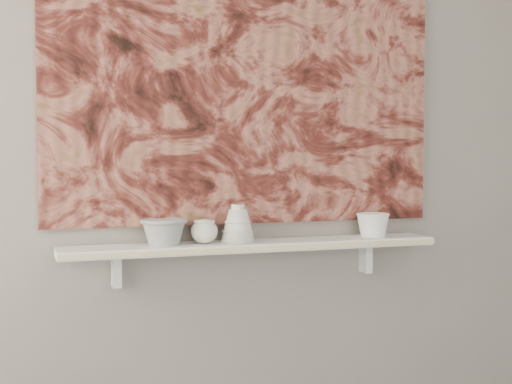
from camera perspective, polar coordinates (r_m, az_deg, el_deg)
name	(u,v)px	position (r m, az deg, el deg)	size (l,w,h in m)	color
wall_back	(246,127)	(2.68, -0.83, 5.21)	(3.60, 3.60, 0.00)	gray
shelf	(254,246)	(2.61, -0.18, -4.31)	(1.40, 0.18, 0.03)	white
shelf_stripe	(262,249)	(2.52, 0.49, -4.56)	(1.40, 0.01, 0.02)	beige
bracket_left	(116,270)	(2.57, -11.12, -6.15)	(0.03, 0.06, 0.12)	white
bracket_right	(366,257)	(2.87, 8.76, -5.20)	(0.03, 0.06, 0.12)	white
painting	(247,76)	(2.68, -0.74, 9.28)	(1.50, 0.03, 1.10)	#5C231C
house_motif	(357,159)	(2.82, 8.06, 2.66)	(0.09, 0.00, 0.08)	black
bowl_grey	(164,231)	(2.52, -7.38, -3.15)	(0.17, 0.17, 0.10)	gray
cup_cream	(204,231)	(2.55, -4.16, -3.16)	(0.10, 0.10, 0.09)	silver
bell_vessel	(238,223)	(2.58, -1.46, -2.50)	(0.13, 0.13, 0.14)	silver
bowl_white	(373,225)	(2.79, 9.34, -2.60)	(0.13, 0.13, 0.09)	white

